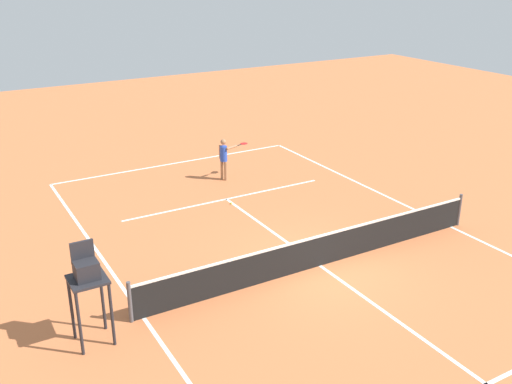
% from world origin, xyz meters
% --- Properties ---
extents(ground_plane, '(60.00, 60.00, 0.00)m').
position_xyz_m(ground_plane, '(0.00, 0.00, 0.00)').
color(ground_plane, '#C66B3D').
extents(court_lines, '(10.46, 20.91, 0.01)m').
position_xyz_m(court_lines, '(0.00, 0.00, 0.00)').
color(court_lines, white).
rests_on(court_lines, ground).
extents(tennis_net, '(11.06, 0.10, 1.07)m').
position_xyz_m(tennis_net, '(0.00, 0.00, 0.50)').
color(tennis_net, '#4C4C51').
rests_on(tennis_net, ground).
extents(player_serving, '(1.30, 0.51, 1.65)m').
position_xyz_m(player_serving, '(-0.91, -7.60, 0.98)').
color(player_serving, '#9E704C').
rests_on(player_serving, ground).
extents(tennis_ball, '(0.07, 0.07, 0.07)m').
position_xyz_m(tennis_ball, '(0.07, -5.23, 0.03)').
color(tennis_ball, '#CCE033').
rests_on(tennis_ball, ground).
extents(umpire_chair, '(0.80, 0.80, 2.41)m').
position_xyz_m(umpire_chair, '(6.44, 0.31, 1.61)').
color(umpire_chair, '#232328').
rests_on(umpire_chair, ground).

